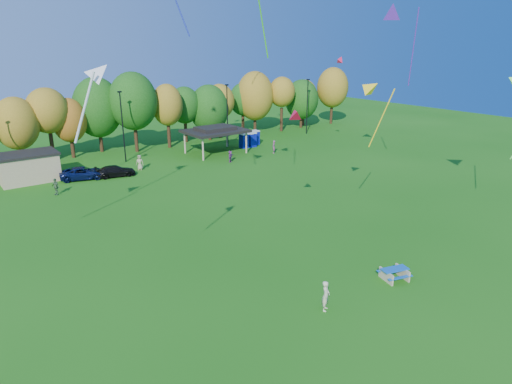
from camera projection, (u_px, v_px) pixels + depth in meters
ground at (339, 297)px, 28.19m from camera, size 160.00×160.00×0.00m
tree_line at (84, 113)px, 60.43m from camera, size 93.57×10.55×11.15m
lamp_posts at (123, 124)px, 58.26m from camera, size 64.50×0.25×9.09m
utility_building at (28, 167)px, 50.97m from camera, size 6.30×4.30×3.25m
pavilion at (215, 130)px, 63.30m from camera, size 8.20×6.20×3.77m
porta_potties at (250, 139)px, 68.14m from camera, size 3.75×2.12×2.18m
picnic_table at (394, 273)px, 30.11m from camera, size 2.14×1.93×0.78m
kite_flyer at (326, 296)px, 26.51m from camera, size 0.82×0.76×1.87m
car_c at (83, 173)px, 52.00m from camera, size 5.51×3.65×1.41m
car_d at (115, 171)px, 52.99m from camera, size 4.76×2.65×1.31m
far_person_0 at (274, 147)px, 64.00m from camera, size 0.71×0.78×1.80m
far_person_1 at (56, 187)px, 46.61m from camera, size 0.77×1.11×1.74m
far_person_3 at (140, 162)px, 55.70m from camera, size 1.07×1.04×1.86m
far_person_4 at (230, 156)px, 59.31m from camera, size 1.40×1.27×1.55m
kite_1 at (393, 11)px, 44.61m from camera, size 4.50×4.02×8.63m
kite_4 at (100, 74)px, 18.69m from camera, size 2.16×1.24×3.41m
kite_6 at (340, 59)px, 57.81m from camera, size 1.41×1.15×1.25m
kite_12 at (372, 88)px, 35.92m from camera, size 1.69×3.33×5.48m
kite_14 at (296, 114)px, 31.61m from camera, size 1.55×1.65×1.35m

